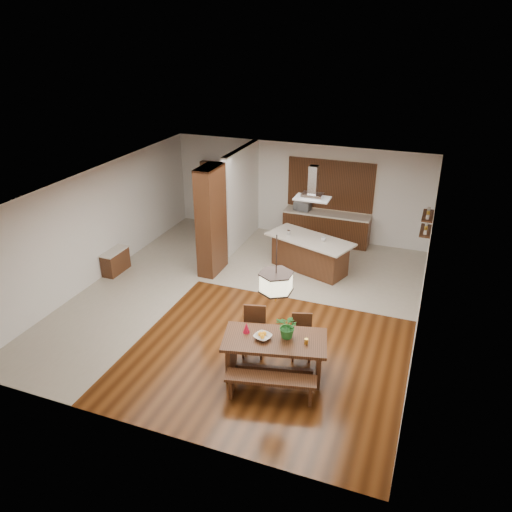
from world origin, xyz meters
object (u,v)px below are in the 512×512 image
at_px(kitchen_island, 309,254).
at_px(microwave, 303,206).
at_px(hallway_console, 116,262).
at_px(dining_chair_left, 254,332).
at_px(foliage_plant, 288,327).
at_px(pendant_lantern, 276,270).
at_px(dining_bench, 271,388).
at_px(island_cup, 324,239).
at_px(dining_table, 275,348).
at_px(dining_chair_right, 301,338).
at_px(fruit_bowl, 263,337).
at_px(range_hood, 313,183).

relative_size(kitchen_island, microwave, 5.14).
relative_size(hallway_console, microwave, 1.80).
xyz_separation_m(dining_chair_left, foliage_plant, (0.82, -0.34, 0.53)).
distance_m(foliage_plant, microwave, 6.60).
bearing_deg(dining_chair_left, microwave, 83.52).
xyz_separation_m(hallway_console, kitchen_island, (4.84, 1.96, 0.17)).
xyz_separation_m(hallway_console, pendant_lantern, (5.38, -2.57, 1.93)).
relative_size(dining_bench, kitchen_island, 0.65).
distance_m(pendant_lantern, island_cup, 4.62).
bearing_deg(hallway_console, dining_table, -25.54).
xyz_separation_m(hallway_console, island_cup, (5.21, 1.87, 0.69)).
relative_size(dining_chair_right, fruit_bowl, 2.93).
height_order(dining_chair_right, fruit_bowl, dining_chair_right).
distance_m(pendant_lantern, range_hood, 4.57).
relative_size(dining_bench, foliage_plant, 3.41).
bearing_deg(foliage_plant, island_cup, 95.01).
bearing_deg(dining_chair_left, hallway_console, 142.87).
bearing_deg(dining_chair_right, foliage_plant, -119.08).
bearing_deg(dining_chair_right, island_cup, 80.57).
distance_m(kitchen_island, island_cup, 0.65).
relative_size(dining_table, dining_chair_left, 2.06).
xyz_separation_m(dining_chair_left, island_cup, (0.44, 3.98, 0.50)).
xyz_separation_m(kitchen_island, microwave, (-0.79, 2.01, 0.60)).
bearing_deg(microwave, pendant_lantern, -70.35).
relative_size(dining_table, range_hood, 2.33).
distance_m(hallway_console, fruit_bowl, 5.83).
height_order(range_hood, microwave, range_hood).
height_order(foliage_plant, fruit_bowl, foliage_plant).
distance_m(fruit_bowl, kitchen_island, 4.63).
height_order(dining_chair_right, microwave, microwave).
relative_size(hallway_console, dining_chair_left, 0.86).
relative_size(dining_chair_right, kitchen_island, 0.37).
height_order(dining_chair_left, range_hood, range_hood).
xyz_separation_m(dining_chair_right, microwave, (-1.66, 5.86, 0.62)).
height_order(pendant_lantern, microwave, pendant_lantern).
bearing_deg(pendant_lantern, dining_chair_right, 63.98).
height_order(dining_bench, island_cup, island_cup).
bearing_deg(fruit_bowl, range_hood, 94.09).
xyz_separation_m(dining_table, range_hood, (-0.54, 4.54, 1.88)).
bearing_deg(dining_chair_right, microwave, 88.88).
distance_m(foliage_plant, island_cup, 4.34).
height_order(fruit_bowl, island_cup, island_cup).
bearing_deg(island_cup, fruit_bowl, -90.61).
bearing_deg(dining_chair_right, range_hood, 85.83).
distance_m(hallway_console, dining_table, 5.97).
xyz_separation_m(hallway_console, dining_bench, (5.54, -3.25, -0.09)).
height_order(hallway_console, dining_bench, hallway_console).
bearing_deg(hallway_console, foliage_plant, -23.61).
bearing_deg(pendant_lantern, dining_chair_left, 142.56).
height_order(pendant_lantern, range_hood, same).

